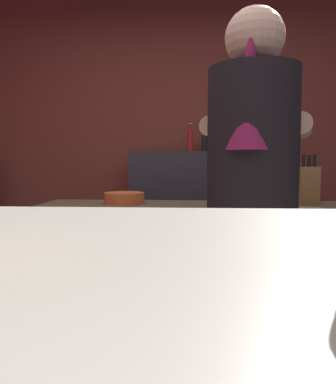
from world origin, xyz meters
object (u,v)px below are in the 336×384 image
(bottle_soy, at_px, (190,141))
(bottle_hot_sauce, at_px, (205,142))
(bartender, at_px, (251,202))
(knife_block, at_px, (308,185))
(chefs_knife, at_px, (296,208))
(bottle_olive_oil, at_px, (218,141))
(mixing_bowl, at_px, (124,198))

(bottle_soy, bearing_deg, bottle_hot_sauce, 29.16)
(bartender, xyz_separation_m, knife_block, (0.39, 0.57, 0.03))
(chefs_knife, relative_size, bottle_hot_sauce, 1.10)
(bottle_hot_sauce, bearing_deg, knife_block, -69.90)
(chefs_knife, height_order, bottle_soy, bottle_soy)
(knife_block, relative_size, bottle_soy, 1.07)
(bottle_soy, bearing_deg, chefs_knife, -70.38)
(bottle_olive_oil, distance_m, bottle_soy, 0.24)
(knife_block, bearing_deg, bartender, -124.34)
(knife_block, height_order, bottle_soy, bottle_soy)
(bartender, xyz_separation_m, mixing_bowl, (-0.59, 0.57, -0.04))
(bottle_olive_oil, bearing_deg, knife_block, -72.74)
(bottle_olive_oil, bearing_deg, chefs_knife, -78.78)
(mixing_bowl, bearing_deg, bottle_hot_sauce, 70.05)
(mixing_bowl, bearing_deg, bottle_soy, 74.18)
(knife_block, relative_size, bottle_hot_sauce, 1.22)
(bartender, bearing_deg, bottle_olive_oil, 17.10)
(bottle_olive_oil, height_order, bottle_soy, bottle_soy)
(bartender, relative_size, mixing_bowl, 7.87)
(chefs_knife, xyz_separation_m, bottle_hot_sauce, (-0.38, 1.50, 0.39))
(bottle_olive_oil, distance_m, bottle_hot_sauce, 0.15)
(bottle_olive_oil, bearing_deg, bottle_hot_sauce, 134.50)
(bottle_hot_sauce, xyz_separation_m, bottle_soy, (-0.13, -0.07, 0.01))
(bottle_olive_oil, xyz_separation_m, bottle_hot_sauce, (-0.11, 0.11, -0.01))
(bartender, distance_m, mixing_bowl, 0.82)
(bartender, bearing_deg, chefs_knife, -17.57)
(bottle_soy, bearing_deg, bottle_olive_oil, -9.59)
(knife_block, height_order, bottle_hot_sauce, bottle_hot_sauce)
(chefs_knife, bearing_deg, mixing_bowl, -171.29)
(bartender, distance_m, bottle_olive_oil, 1.83)
(chefs_knife, bearing_deg, bottle_olive_oil, 120.84)
(knife_block, distance_m, mixing_bowl, 0.98)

